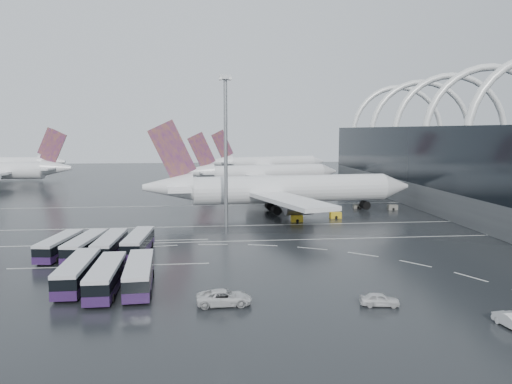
{
  "coord_description": "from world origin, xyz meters",
  "views": [
    {
      "loc": [
        -10.73,
        -86.42,
        19.08
      ],
      "look_at": [
        -0.39,
        10.26,
        7.0
      ],
      "focal_mm": 35.0,
      "sensor_mm": 36.0,
      "label": 1
    }
  ],
  "objects": [
    {
      "name": "jet_remote_mid",
      "position": [
        -77.47,
        94.19,
        5.07
      ],
      "size": [
        45.16,
        36.43,
        19.65
      ],
      "rotation": [
        0.0,
        0.0,
        3.04
      ],
      "color": "white",
      "rests_on": "ground"
    },
    {
      "name": "airliner_main",
      "position": [
        6.4,
        26.49,
        5.37
      ],
      "size": [
        63.31,
        55.26,
        21.43
      ],
      "rotation": [
        0.0,
        0.0,
        0.1
      ],
      "color": "white",
      "rests_on": "ground"
    },
    {
      "name": "floodlight_mast",
      "position": [
        -6.23,
        11.25,
        18.6
      ],
      "size": [
        2.27,
        2.27,
        29.58
      ],
      "color": "gray",
      "rests_on": "ground"
    },
    {
      "name": "gse_cart_belly_b",
      "position": [
        26.94,
        31.47,
        0.53
      ],
      "size": [
        1.94,
        1.14,
        1.06
      ],
      "primitive_type": "cube",
      "color": "slate",
      "rests_on": "ground"
    },
    {
      "name": "bus_bay_line_south",
      "position": [
        -24.0,
        -16.0,
        0.01
      ],
      "size": [
        28.0,
        0.25,
        0.01
      ],
      "primitive_type": "cube",
      "color": "silver",
      "rests_on": "ground"
    },
    {
      "name": "bus_row_near_b",
      "position": [
        -28.51,
        -10.58,
        1.72
      ],
      "size": [
        4.51,
        12.97,
        3.13
      ],
      "rotation": [
        0.0,
        0.0,
        1.44
      ],
      "color": "#2F1440",
      "rests_on": "ground"
    },
    {
      "name": "bus_row_near_a",
      "position": [
        -32.55,
        -9.55,
        1.65
      ],
      "size": [
        4.54,
        12.47,
        3.0
      ],
      "rotation": [
        0.0,
        0.0,
        1.42
      ],
      "color": "#2F1440",
      "rests_on": "ground"
    },
    {
      "name": "van_curve_a",
      "position": [
        -8.59,
        -33.57,
        0.85
      ],
      "size": [
        6.13,
        2.9,
        1.69
      ],
      "primitive_type": "imported",
      "rotation": [
        0.0,
        0.0,
        1.59
      ],
      "color": "silver",
      "rests_on": "ground"
    },
    {
      "name": "airliner_gate_b",
      "position": [
        8.59,
        78.61,
        4.65
      ],
      "size": [
        53.34,
        47.25,
        18.59
      ],
      "rotation": [
        0.0,
        0.0,
        0.2
      ],
      "color": "white",
      "rests_on": "ground"
    },
    {
      "name": "gse_cart_belly_d",
      "position": [
        34.67,
        28.18,
        0.61
      ],
      "size": [
        2.25,
        1.33,
        1.23
      ],
      "primitive_type": "cube",
      "color": "slate",
      "rests_on": "ground"
    },
    {
      "name": "gse_cart_belly_a",
      "position": [
        17.94,
        18.4,
        0.66
      ],
      "size": [
        2.43,
        1.44,
        1.33
      ],
      "primitive_type": "cube",
      "color": "gold",
      "rests_on": "ground"
    },
    {
      "name": "lane_marking_far",
      "position": [
        0.0,
        40.0,
        0.01
      ],
      "size": [
        120.0,
        0.25,
        0.01
      ],
      "primitive_type": "cube",
      "color": "silver",
      "rests_on": "ground"
    },
    {
      "name": "bus_row_far_a",
      "position": [
        -26.18,
        -24.98,
        1.79
      ],
      "size": [
        3.22,
        13.23,
        3.25
      ],
      "rotation": [
        0.0,
        0.0,
        1.57
      ],
      "color": "#2F1440",
      "rests_on": "ground"
    },
    {
      "name": "lane_marking_mid",
      "position": [
        0.0,
        12.0,
        0.01
      ],
      "size": [
        120.0,
        0.25,
        0.01
      ],
      "primitive_type": "cube",
      "color": "silver",
      "rests_on": "ground"
    },
    {
      "name": "gse_cart_belly_c",
      "position": [
        8.76,
        15.13,
        0.66
      ],
      "size": [
        2.42,
        1.43,
        1.32
      ],
      "primitive_type": "cube",
      "color": "gold",
      "rests_on": "ground"
    },
    {
      "name": "bus_row_near_c",
      "position": [
        -24.89,
        -10.45,
        1.71
      ],
      "size": [
        3.59,
        12.77,
        3.11
      ],
      "rotation": [
        0.0,
        0.0,
        1.51
      ],
      "color": "#2F1440",
      "rests_on": "ground"
    },
    {
      "name": "van_curve_b",
      "position": [
        8.3,
        -35.63,
        0.72
      ],
      "size": [
        4.47,
        2.42,
        1.44
      ],
      "primitive_type": "imported",
      "rotation": [
        0.0,
        0.0,
        1.39
      ],
      "color": "silver",
      "rests_on": "ground"
    },
    {
      "name": "jet_remote_far",
      "position": [
        -88.63,
        126.15,
        5.24
      ],
      "size": [
        46.68,
        37.68,
        20.3
      ],
      "rotation": [
        0.0,
        0.0,
        3.02
      ],
      "color": "white",
      "rests_on": "ground"
    },
    {
      "name": "bus_bay_line_north",
      "position": [
        -24.0,
        0.0,
        0.01
      ],
      "size": [
        28.0,
        0.25,
        0.01
      ],
      "primitive_type": "cube",
      "color": "silver",
      "rests_on": "ground"
    },
    {
      "name": "bus_row_far_b",
      "position": [
        -22.34,
        -27.29,
        1.77
      ],
      "size": [
        3.24,
        13.13,
        3.22
      ],
      "rotation": [
        0.0,
        0.0,
        1.58
      ],
      "color": "#2F1440",
      "rests_on": "ground"
    },
    {
      "name": "ground",
      "position": [
        0.0,
        0.0,
        0.0
      ],
      "size": [
        420.0,
        420.0,
        0.0
      ],
      "primitive_type": "plane",
      "color": "black",
      "rests_on": "ground"
    },
    {
      "name": "bus_row_near_d",
      "position": [
        -20.84,
        -9.23,
        1.72
      ],
      "size": [
        3.78,
        12.88,
        3.13
      ],
      "rotation": [
        0.0,
        0.0,
        1.5
      ],
      "color": "#2F1440",
      "rests_on": "ground"
    },
    {
      "name": "bus_row_far_c",
      "position": [
        -18.57,
        -26.6,
        1.79
      ],
      "size": [
        3.8,
        13.42,
        3.26
      ],
      "rotation": [
        0.0,
        0.0,
        1.63
      ],
      "color": "#2F1440",
      "rests_on": "ground"
    },
    {
      "name": "lane_marking_near",
      "position": [
        0.0,
        -2.0,
        0.01
      ],
      "size": [
        120.0,
        0.25,
        0.01
      ],
      "primitive_type": "cube",
      "color": "silver",
      "rests_on": "ground"
    },
    {
      "name": "airliner_gate_c",
      "position": [
        16.62,
        125.56,
        4.84
      ],
      "size": [
        53.26,
        48.47,
        19.34
      ],
      "rotation": [
        0.0,
        0.0,
        0.3
      ],
      "color": "white",
      "rests_on": "ground"
    }
  ]
}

